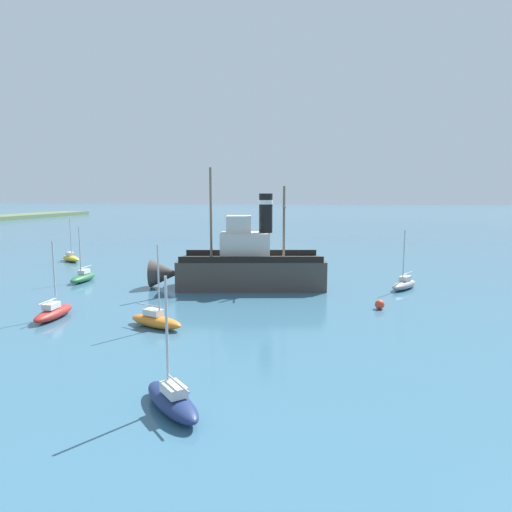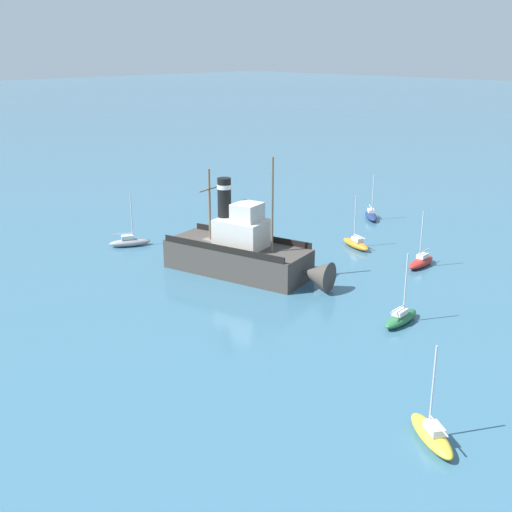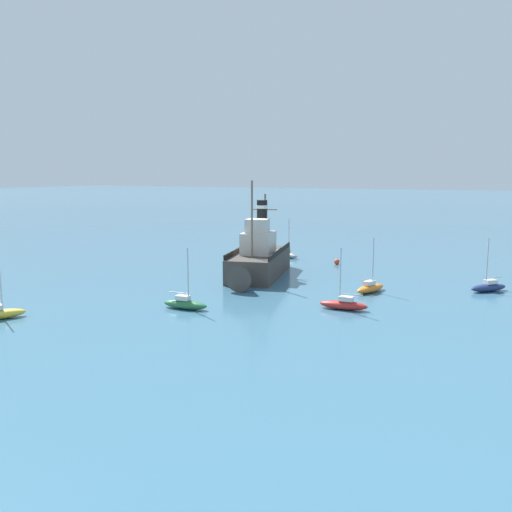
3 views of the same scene
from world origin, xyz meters
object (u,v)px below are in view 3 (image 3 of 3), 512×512
sailboat_orange (370,288)px  old_tugboat (258,259)px  sailboat_navy (488,287)px  sailboat_grey (287,254)px  mooring_buoy (337,262)px  sailboat_red (344,304)px  sailboat_green (185,304)px

sailboat_orange → old_tugboat: bearing=-10.3°
sailboat_orange → sailboat_navy: size_ratio=1.00×
sailboat_orange → sailboat_grey: same height
mooring_buoy → old_tugboat: bearing=65.0°
old_tugboat → mooring_buoy: old_tugboat is taller
sailboat_navy → sailboat_red: bearing=50.9°
sailboat_navy → sailboat_grey: bearing=-23.0°
old_tugboat → sailboat_orange: 12.58m
sailboat_grey → sailboat_green: size_ratio=1.00×
sailboat_grey → sailboat_green: (-2.89, 27.64, 0.00)m
sailboat_red → sailboat_grey: bearing=-57.5°
sailboat_navy → mooring_buoy: 18.59m
old_tugboat → sailboat_grey: old_tugboat is taller
sailboat_navy → sailboat_grey: size_ratio=1.00×
old_tugboat → sailboat_green: (-0.67, 14.61, -1.40)m
sailboat_navy → mooring_buoy: bearing=-25.4°
sailboat_grey → sailboat_green: bearing=96.0°
sailboat_grey → mooring_buoy: bearing=162.7°
sailboat_navy → sailboat_grey: 26.14m
sailboat_navy → mooring_buoy: sailboat_navy is taller
sailboat_red → mooring_buoy: size_ratio=7.65×
sailboat_orange → sailboat_grey: bearing=-46.4°
sailboat_orange → sailboat_green: 16.98m
sailboat_orange → sailboat_navy: (-9.53, -5.05, 0.00)m
sailboat_red → mooring_buoy: sailboat_red is taller
old_tugboat → sailboat_green: bearing=92.6°
sailboat_red → old_tugboat: bearing=-37.8°
sailboat_grey → mooring_buoy: sailboat_grey is taller
sailboat_orange → mooring_buoy: 14.91m
sailboat_red → mooring_buoy: (6.96, -20.07, -0.11)m
sailboat_orange → sailboat_grey: (14.52, -15.27, 0.00)m
sailboat_red → sailboat_grey: size_ratio=1.00×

